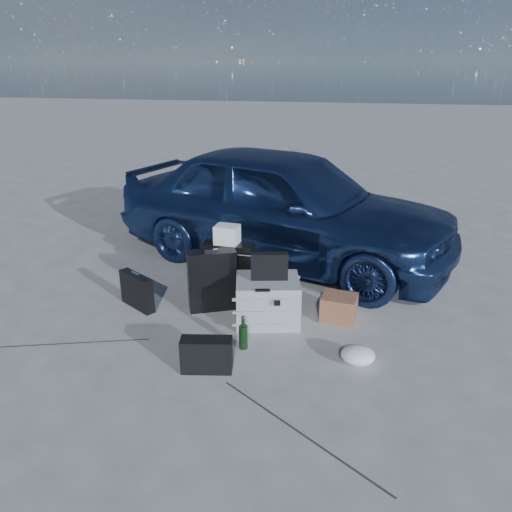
{
  "coord_description": "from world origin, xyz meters",
  "views": [
    {
      "loc": [
        1.2,
        -4.06,
        2.46
      ],
      "look_at": [
        0.15,
        0.85,
        0.51
      ],
      "focal_mm": 35.0,
      "sensor_mm": 36.0,
      "label": 1
    }
  ],
  "objects_px": {
    "briefcase": "(137,291)",
    "car": "(283,205)",
    "pelican_case": "(268,300)",
    "duffel_bag": "(255,280)",
    "suitcase_left": "(212,280)",
    "suitcase_right": "(229,272)",
    "cardboard_box": "(339,308)",
    "green_bottle": "(243,333)"
  },
  "relations": [
    {
      "from": "green_bottle",
      "to": "pelican_case",
      "type": "bearing_deg",
      "value": 78.29
    },
    {
      "from": "suitcase_left",
      "to": "green_bottle",
      "type": "relative_size",
      "value": 2.06
    },
    {
      "from": "suitcase_right",
      "to": "pelican_case",
      "type": "bearing_deg",
      "value": -37.34
    },
    {
      "from": "cardboard_box",
      "to": "briefcase",
      "type": "bearing_deg",
      "value": -175.24
    },
    {
      "from": "car",
      "to": "duffel_bag",
      "type": "bearing_deg",
      "value": -169.54
    },
    {
      "from": "duffel_bag",
      "to": "cardboard_box",
      "type": "xyz_separation_m",
      "value": [
        0.97,
        -0.46,
        -0.02
      ]
    },
    {
      "from": "suitcase_left",
      "to": "suitcase_right",
      "type": "distance_m",
      "value": 0.29
    },
    {
      "from": "duffel_bag",
      "to": "suitcase_right",
      "type": "bearing_deg",
      "value": -139.81
    },
    {
      "from": "suitcase_right",
      "to": "suitcase_left",
      "type": "bearing_deg",
      "value": -111.24
    },
    {
      "from": "pelican_case",
      "to": "suitcase_right",
      "type": "relative_size",
      "value": 0.96
    },
    {
      "from": "pelican_case",
      "to": "suitcase_right",
      "type": "height_order",
      "value": "suitcase_right"
    },
    {
      "from": "pelican_case",
      "to": "green_bottle",
      "type": "xyz_separation_m",
      "value": [
        -0.12,
        -0.57,
        -0.07
      ]
    },
    {
      "from": "car",
      "to": "cardboard_box",
      "type": "xyz_separation_m",
      "value": [
        0.83,
        -1.54,
        -0.62
      ]
    },
    {
      "from": "suitcase_right",
      "to": "duffel_bag",
      "type": "height_order",
      "value": "suitcase_right"
    },
    {
      "from": "car",
      "to": "briefcase",
      "type": "bearing_deg",
      "value": 160.91
    },
    {
      "from": "car",
      "to": "green_bottle",
      "type": "height_order",
      "value": "car"
    },
    {
      "from": "car",
      "to": "pelican_case",
      "type": "xyz_separation_m",
      "value": [
        0.13,
        -1.72,
        -0.52
      ]
    },
    {
      "from": "car",
      "to": "suitcase_right",
      "type": "height_order",
      "value": "car"
    },
    {
      "from": "duffel_bag",
      "to": "green_bottle",
      "type": "height_order",
      "value": "green_bottle"
    },
    {
      "from": "green_bottle",
      "to": "briefcase",
      "type": "bearing_deg",
      "value": 156.22
    },
    {
      "from": "car",
      "to": "suitcase_right",
      "type": "relative_size",
      "value": 6.76
    },
    {
      "from": "briefcase",
      "to": "car",
      "type": "bearing_deg",
      "value": 85.59
    },
    {
      "from": "car",
      "to": "suitcase_left",
      "type": "xyz_separation_m",
      "value": [
        -0.49,
        -1.58,
        -0.42
      ]
    },
    {
      "from": "green_bottle",
      "to": "suitcase_right",
      "type": "bearing_deg",
      "value": 111.85
    },
    {
      "from": "pelican_case",
      "to": "duffel_bag",
      "type": "distance_m",
      "value": 0.7
    },
    {
      "from": "green_bottle",
      "to": "duffel_bag",
      "type": "bearing_deg",
      "value": 97.03
    },
    {
      "from": "briefcase",
      "to": "duffel_bag",
      "type": "bearing_deg",
      "value": 61.37
    },
    {
      "from": "suitcase_left",
      "to": "duffel_bag",
      "type": "height_order",
      "value": "suitcase_left"
    },
    {
      "from": "green_bottle",
      "to": "car",
      "type": "bearing_deg",
      "value": 90.24
    },
    {
      "from": "car",
      "to": "suitcase_right",
      "type": "xyz_separation_m",
      "value": [
        -0.38,
        -1.32,
        -0.42
      ]
    },
    {
      "from": "pelican_case",
      "to": "suitcase_left",
      "type": "relative_size",
      "value": 0.96
    },
    {
      "from": "suitcase_right",
      "to": "briefcase",
      "type": "bearing_deg",
      "value": -155.09
    },
    {
      "from": "green_bottle",
      "to": "cardboard_box",
      "type": "bearing_deg",
      "value": 42.25
    },
    {
      "from": "duffel_bag",
      "to": "cardboard_box",
      "type": "distance_m",
      "value": 1.08
    },
    {
      "from": "suitcase_right",
      "to": "cardboard_box",
      "type": "relative_size",
      "value": 1.89
    },
    {
      "from": "car",
      "to": "pelican_case",
      "type": "height_order",
      "value": "car"
    },
    {
      "from": "suitcase_left",
      "to": "briefcase",
      "type": "bearing_deg",
      "value": 164.77
    },
    {
      "from": "briefcase",
      "to": "cardboard_box",
      "type": "distance_m",
      "value": 2.13
    },
    {
      "from": "pelican_case",
      "to": "cardboard_box",
      "type": "bearing_deg",
      "value": 1.01
    },
    {
      "from": "briefcase",
      "to": "cardboard_box",
      "type": "bearing_deg",
      "value": 37.22
    },
    {
      "from": "suitcase_right",
      "to": "green_bottle",
      "type": "distance_m",
      "value": 1.06
    },
    {
      "from": "pelican_case",
      "to": "duffel_bag",
      "type": "height_order",
      "value": "pelican_case"
    }
  ]
}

